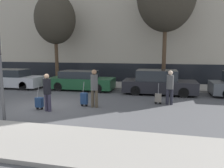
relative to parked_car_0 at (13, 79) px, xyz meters
name	(u,v)px	position (x,y,z in m)	size (l,w,h in m)	color
ground_plane	(45,107)	(5.12, -4.50, -0.63)	(80.00, 80.00, 0.00)	#4C4C4F
sidewalk_far	(91,84)	(5.12, 2.50, -0.57)	(28.00, 3.00, 0.12)	gray
building_facade	(103,10)	(5.12, 6.27, 5.70)	(28.00, 3.19, 12.69)	#B7AD99
parked_car_0	(13,79)	(0.00, 0.00, 0.00)	(4.28, 1.73, 1.34)	#B7BABF
parked_car_1	(81,81)	(5.16, 0.25, -0.01)	(4.42, 1.71, 1.31)	#194728
parked_car_2	(159,83)	(10.36, 0.04, 0.05)	(4.45, 1.85, 1.49)	black
pedestrian_left	(47,90)	(5.64, -5.11, 0.32)	(0.34, 0.34, 1.68)	#383347
trolley_left	(39,102)	(5.12, -4.94, -0.29)	(0.34, 0.29, 1.10)	navy
pedestrian_center	(94,86)	(7.46, -4.00, 0.40)	(0.35, 0.34, 1.81)	#4C4233
trolley_center	(84,98)	(6.92, -3.92, -0.25)	(0.34, 0.29, 1.20)	navy
pedestrian_right	(170,85)	(10.95, -2.65, 0.34)	(0.35, 0.34, 1.72)	#23232D
trolley_right	(158,98)	(10.40, -2.66, -0.32)	(0.34, 0.29, 1.06)	slate
parked_bicycle	(89,79)	(5.07, 2.18, -0.14)	(1.77, 0.06, 0.96)	black
bare_tree_down_street	(55,19)	(2.19, 2.61, 4.49)	(3.21, 3.21, 6.99)	#4C3826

